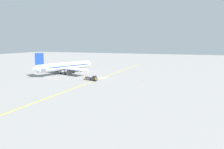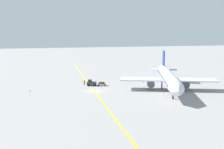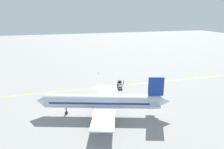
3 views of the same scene
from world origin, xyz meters
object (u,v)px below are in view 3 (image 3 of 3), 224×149
at_px(baggage_tug_dark, 120,84).
at_px(traffic_cone_mid_apron, 143,104).
at_px(traffic_cone_near_nose, 98,73).
at_px(baggage_cart_trailing, 120,87).
at_px(airplane_at_gate, 103,102).
at_px(ground_crew_worker, 123,82).

height_order(baggage_tug_dark, traffic_cone_mid_apron, baggage_tug_dark).
bearing_deg(traffic_cone_near_nose, baggage_cart_trailing, -172.10).
height_order(baggage_tug_dark, traffic_cone_near_nose, baggage_tug_dark).
height_order(airplane_at_gate, traffic_cone_near_nose, airplane_at_gate).
bearing_deg(traffic_cone_mid_apron, traffic_cone_near_nose, 7.97).
bearing_deg(baggage_tug_dark, ground_crew_worker, -47.93).
relative_size(baggage_tug_dark, baggage_cart_trailing, 1.14).
xyz_separation_m(baggage_tug_dark, traffic_cone_mid_apron, (-17.95, -1.26, -0.63)).
xyz_separation_m(baggage_tug_dark, traffic_cone_near_nose, (18.48, 3.84, -0.63)).
xyz_separation_m(baggage_cart_trailing, ground_crew_worker, (5.13, -2.99, 0.15)).
xyz_separation_m(airplane_at_gate, baggage_cart_trailing, (17.71, -10.66, -2.95)).
height_order(airplane_at_gate, traffic_cone_mid_apron, airplane_at_gate).
bearing_deg(traffic_cone_mid_apron, ground_crew_worker, -2.57).
bearing_deg(baggage_tug_dark, traffic_cone_near_nose, 11.74).
relative_size(airplane_at_gate, baggage_tug_dark, 10.56).
relative_size(baggage_tug_dark, traffic_cone_mid_apron, 5.97).
bearing_deg(baggage_cart_trailing, traffic_cone_mid_apron, -171.93).
relative_size(ground_crew_worker, traffic_cone_near_nose, 3.05).
distance_m(baggage_tug_dark, ground_crew_worker, 2.90).
bearing_deg(baggage_cart_trailing, airplane_at_gate, 148.96).
distance_m(airplane_at_gate, ground_crew_worker, 26.76).
height_order(traffic_cone_near_nose, traffic_cone_mid_apron, same).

